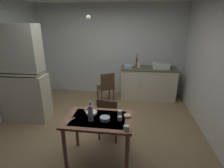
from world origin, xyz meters
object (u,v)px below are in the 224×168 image
at_px(serving_bowl_wide, 92,113).
at_px(hand_pump, 137,61).
at_px(mixing_bowl_counter, 129,66).
at_px(glass_bottle, 90,113).
at_px(chair_far_side, 109,117).
at_px(sink_basin, 161,66).
at_px(mug_tall, 120,118).
at_px(chair_by_counter, 106,87).
at_px(hutch_cabinet, 23,78).
at_px(dining_table, 99,125).

bearing_deg(serving_bowl_wide, hand_pump, 74.16).
height_order(mixing_bowl_counter, glass_bottle, glass_bottle).
bearing_deg(mixing_bowl_counter, chair_far_side, -98.07).
height_order(sink_basin, hand_pump, hand_pump).
bearing_deg(chair_far_side, mug_tall, -68.11).
bearing_deg(chair_by_counter, chair_far_side, -79.29).
bearing_deg(glass_bottle, hutch_cabinet, 146.61).
bearing_deg(dining_table, mixing_bowl_counter, 81.82).
height_order(hand_pump, glass_bottle, hand_pump).
bearing_deg(serving_bowl_wide, hutch_cabinet, 150.94).
relative_size(chair_by_counter, glass_bottle, 2.86).
xyz_separation_m(mixing_bowl_counter, chair_by_counter, (-0.57, -0.48, -0.47)).
bearing_deg(hand_pump, mug_tall, -95.53).
distance_m(mixing_bowl_counter, glass_bottle, 2.70).
distance_m(sink_basin, chair_far_side, 2.43).
height_order(chair_by_counter, serving_bowl_wide, chair_by_counter).
xyz_separation_m(sink_basin, mixing_bowl_counter, (-0.89, -0.05, -0.04)).
height_order(dining_table, glass_bottle, glass_bottle).
relative_size(hand_pump, mug_tall, 5.96).
bearing_deg(serving_bowl_wide, chair_far_side, 63.79).
xyz_separation_m(sink_basin, mug_tall, (-0.94, -2.65, -0.19)).
relative_size(sink_basin, glass_bottle, 1.42).
bearing_deg(chair_far_side, dining_table, -98.57).
bearing_deg(chair_far_side, hand_pump, 76.55).
height_order(hutch_cabinet, hand_pump, hutch_cabinet).
relative_size(chair_far_side, glass_bottle, 2.75).
height_order(serving_bowl_wide, mug_tall, mug_tall).
relative_size(sink_basin, chair_far_side, 0.52).
relative_size(hutch_cabinet, serving_bowl_wide, 11.83).
distance_m(mixing_bowl_counter, chair_far_side, 2.08).
height_order(hand_pump, serving_bowl_wide, hand_pump).
bearing_deg(hand_pump, serving_bowl_wide, -105.84).
xyz_separation_m(hutch_cabinet, serving_bowl_wide, (1.74, -0.97, -0.21)).
relative_size(serving_bowl_wide, glass_bottle, 0.58).
distance_m(chair_by_counter, mug_tall, 2.21).
height_order(chair_far_side, serving_bowl_wide, chair_far_side).
relative_size(hand_pump, mixing_bowl_counter, 1.56).
bearing_deg(chair_far_side, mixing_bowl_counter, 81.93).
xyz_separation_m(hutch_cabinet, mug_tall, (2.20, -1.12, -0.19)).
relative_size(sink_basin, chair_by_counter, 0.50).
bearing_deg(mixing_bowl_counter, hand_pump, 23.63).
height_order(sink_basin, dining_table, sink_basin).
relative_size(mixing_bowl_counter, glass_bottle, 0.81).
xyz_separation_m(chair_by_counter, mug_tall, (0.53, -2.13, 0.32)).
bearing_deg(hutch_cabinet, chair_far_side, -14.83).
distance_m(hutch_cabinet, serving_bowl_wide, 2.00).
bearing_deg(chair_by_counter, hand_pump, 35.83).
relative_size(serving_bowl_wide, mug_tall, 2.73).
height_order(hutch_cabinet, chair_by_counter, hutch_cabinet).
bearing_deg(glass_bottle, hand_pump, 75.98).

